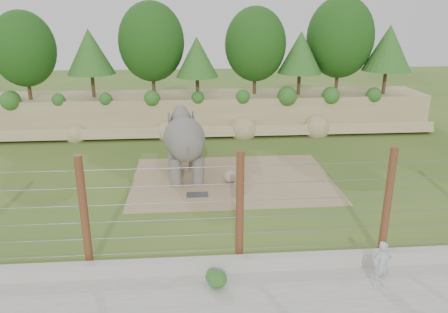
{
  "coord_description": "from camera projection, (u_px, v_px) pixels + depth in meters",
  "views": [
    {
      "loc": [
        -1.55,
        -17.38,
        8.27
      ],
      "look_at": [
        0.0,
        2.0,
        1.6
      ],
      "focal_mm": 35.0,
      "sensor_mm": 36.0,
      "label": 1
    }
  ],
  "objects": [
    {
      "name": "walkway_shrub",
      "position": [
        212.0,
        277.0,
        13.54
      ],
      "size": [
        0.63,
        0.63,
        0.63
      ],
      "primitive_type": "sphere",
      "color": "#255E1B",
      "rests_on": "walkway"
    },
    {
      "name": "dirt_patch",
      "position": [
        232.0,
        180.0,
        22.05
      ],
      "size": [
        10.0,
        7.0,
        0.02
      ],
      "primitive_type": "cube",
      "color": "#9E815A",
      "rests_on": "ground"
    },
    {
      "name": "elephant",
      "position": [
        185.0,
        147.0,
        21.72
      ],
      "size": [
        2.15,
        4.23,
        3.3
      ],
      "primitive_type": null,
      "rotation": [
        0.0,
        0.0,
        0.1
      ],
      "color": "#68645D",
      "rests_on": "ground"
    },
    {
      "name": "drain_grate",
      "position": [
        197.0,
        195.0,
        20.22
      ],
      "size": [
        1.0,
        0.6,
        0.03
      ],
      "primitive_type": "cube",
      "color": "#262628",
      "rests_on": "dirt_patch"
    },
    {
      "name": "barrier_fence",
      "position": [
        240.0,
        209.0,
        14.3
      ],
      "size": [
        20.26,
        0.26,
        4.0
      ],
      "color": "brown",
      "rests_on": "ground"
    },
    {
      "name": "retaining_wall",
      "position": [
        241.0,
        264.0,
        14.39
      ],
      "size": [
        26.0,
        0.35,
        0.5
      ],
      "primitive_type": "cube",
      "color": "#A5A199",
      "rests_on": "ground"
    },
    {
      "name": "zookeeper",
      "position": [
        382.0,
        265.0,
        13.36
      ],
      "size": [
        0.63,
        0.48,
        1.54
      ],
      "primitive_type": "imported",
      "rotation": [
        0.0,
        0.0,
        0.21
      ],
      "color": "#A8ACB1",
      "rests_on": "walkway"
    },
    {
      "name": "back_embankment",
      "position": [
        220.0,
        73.0,
        29.9
      ],
      "size": [
        30.0,
        5.52,
        8.77
      ],
      "color": "tan",
      "rests_on": "ground"
    },
    {
      "name": "ground",
      "position": [
        228.0,
        206.0,
        19.19
      ],
      "size": [
        90.0,
        90.0,
        0.0
      ],
      "primitive_type": "plane",
      "color": "#3E6222",
      "rests_on": "ground"
    },
    {
      "name": "stone_ball",
      "position": [
        230.0,
        176.0,
        21.58
      ],
      "size": [
        0.65,
        0.65,
        0.65
      ],
      "primitive_type": "sphere",
      "color": "gray",
      "rests_on": "dirt_patch"
    },
    {
      "name": "walkway",
      "position": [
        249.0,
        309.0,
        12.59
      ],
      "size": [
        26.0,
        4.0,
        0.01
      ],
      "primitive_type": "cube",
      "color": "#A5A199",
      "rests_on": "ground"
    }
  ]
}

